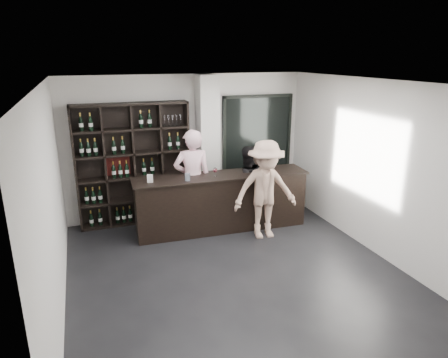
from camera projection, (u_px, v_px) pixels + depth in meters
name	position (u px, v px, depth m)	size (l,w,h in m)	color
floor	(236.00, 273.00, 6.24)	(5.00, 5.50, 0.01)	black
wine_shelf	(134.00, 165.00, 7.81)	(2.20, 0.35, 2.40)	black
structural_column	(208.00, 147.00, 8.14)	(0.40, 0.40, 2.90)	silver
glass_panel	(257.00, 143.00, 8.74)	(1.60, 0.08, 2.10)	black
tasting_counter	(222.00, 202.00, 7.67)	(3.33, 0.69, 1.10)	black
taster_pink	(193.00, 180.00, 7.60)	(0.71, 0.47, 1.95)	#FFC5D3
taster_black	(246.00, 184.00, 7.98)	(0.76, 0.59, 1.56)	black
customer	(265.00, 190.00, 7.23)	(1.18, 0.68, 1.83)	tan
wine_glass	(215.00, 172.00, 7.39)	(0.08, 0.08, 0.19)	white
spit_cup	(187.00, 177.00, 7.15)	(0.10, 0.10, 0.13)	silver
napkin_stack	(265.00, 169.00, 7.84)	(0.12, 0.12, 0.02)	white
card_stand	(150.00, 179.00, 7.04)	(0.10, 0.05, 0.14)	white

